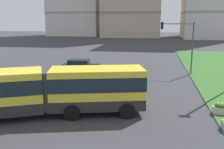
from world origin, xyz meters
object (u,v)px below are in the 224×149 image
object	(u,v)px
articulated_bus	(53,90)
flower_planter_3	(222,108)
traffic_light_far_right	(181,39)
car_black_sedan	(80,67)

from	to	relation	value
articulated_bus	flower_planter_3	size ratio (longest dim) A/B	10.80
articulated_bus	traffic_light_far_right	xyz separation A→B (m)	(9.09, 14.74, 2.38)
car_black_sedan	traffic_light_far_right	distance (m)	11.94
car_black_sedan	flower_planter_3	world-z (taller)	car_black_sedan
articulated_bus	traffic_light_far_right	distance (m)	17.48
car_black_sedan	traffic_light_far_right	world-z (taller)	traffic_light_far_right
flower_planter_3	traffic_light_far_right	world-z (taller)	traffic_light_far_right
car_black_sedan	flower_planter_3	bearing A→B (deg)	-41.29
traffic_light_far_right	flower_planter_3	bearing A→B (deg)	-82.70
traffic_light_far_right	articulated_bus	bearing A→B (deg)	-121.65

